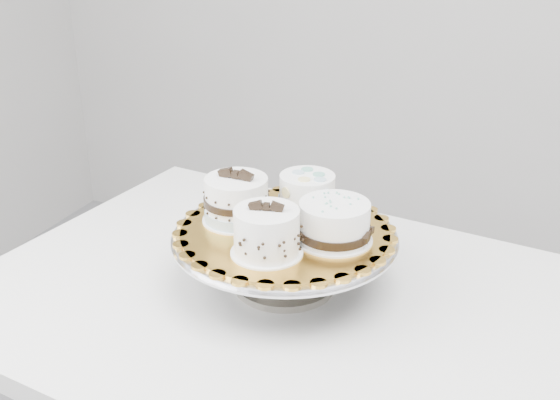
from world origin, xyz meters
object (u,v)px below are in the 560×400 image
at_px(cake_banded, 237,201).
at_px(cake_board, 285,231).
at_px(table, 308,346).
at_px(cake_dots, 307,194).
at_px(cake_swirl, 267,233).
at_px(cake_ribbon, 335,223).
at_px(cake_stand, 285,250).

bearing_deg(cake_banded, cake_board, -0.88).
height_order(table, cake_banded, cake_banded).
bearing_deg(cake_dots, cake_banded, -162.36).
distance_m(cake_swirl, cake_ribbon, 0.12).
relative_size(cake_stand, cake_swirl, 3.10).
bearing_deg(cake_swirl, cake_ribbon, 31.64).
xyz_separation_m(cake_banded, cake_dots, (0.10, 0.07, 0.00)).
xyz_separation_m(cake_stand, cake_dots, (0.01, 0.08, 0.07)).
distance_m(cake_stand, cake_dots, 0.11).
xyz_separation_m(cake_banded, cake_ribbon, (0.18, -0.01, -0.01)).
relative_size(cake_board, cake_ribbon, 2.63).
distance_m(cake_stand, cake_board, 0.03).
xyz_separation_m(cake_swirl, cake_dots, (0.01, 0.16, 0.00)).
height_order(cake_banded, cake_dots, cake_banded).
height_order(cake_swirl, cake_ribbon, cake_swirl).
height_order(cake_board, cake_ribbon, cake_ribbon).
bearing_deg(cake_swirl, cake_banded, 123.53).
relative_size(cake_swirl, cake_dots, 1.00).
height_order(cake_stand, cake_dots, cake_dots).
height_order(cake_swirl, cake_dots, cake_swirl).
relative_size(cake_swirl, cake_banded, 1.03).
height_order(cake_stand, cake_board, cake_board).
distance_m(table, cake_ribbon, 0.23).
bearing_deg(cake_dots, table, -86.71).
distance_m(cake_banded, cake_ribbon, 0.18).
xyz_separation_m(cake_stand, cake_ribbon, (0.09, -0.00, 0.07)).
bearing_deg(cake_dots, cake_ribbon, -65.82).
bearing_deg(cake_stand, cake_ribbon, -1.66).
bearing_deg(cake_dots, cake_board, -116.39).
bearing_deg(cake_swirl, table, 30.85).
bearing_deg(cake_banded, cake_ribbon, -0.56).
relative_size(table, cake_ribbon, 9.31).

